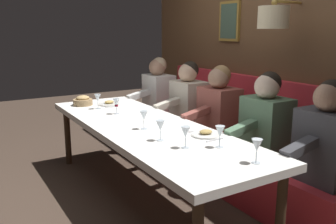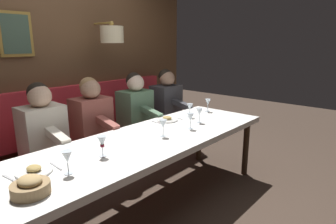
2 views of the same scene
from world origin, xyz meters
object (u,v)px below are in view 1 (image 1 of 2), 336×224
(wine_glass_3, at_px, (144,116))
(wine_glass_5, at_px, (116,103))
(diner_nearest, at_px, (326,136))
(wine_glass_0, at_px, (98,98))
(diner_farthest, at_px, (158,89))
(wine_glass_6, at_px, (257,146))
(dining_table, at_px, (145,131))
(diner_near, at_px, (266,119))
(bread_bowl, at_px, (83,101))
(diner_far, at_px, (188,98))
(diner_middle, at_px, (219,106))
(wine_glass_2, at_px, (220,132))
(wine_glass_4, at_px, (160,126))
(wine_glass_1, at_px, (185,133))

(wine_glass_3, height_order, wine_glass_5, same)
(diner_nearest, xyz_separation_m, wine_glass_0, (-1.00, 2.12, 0.04))
(diner_farthest, height_order, wine_glass_6, diner_farthest)
(dining_table, distance_m, wine_glass_3, 0.23)
(diner_nearest, xyz_separation_m, diner_farthest, (0.00, 2.54, 0.00))
(diner_near, distance_m, bread_bowl, 2.10)
(bread_bowl, bearing_deg, diner_far, -28.26)
(wine_glass_5, bearing_deg, diner_middle, -29.45)
(diner_middle, distance_m, wine_glass_6, 1.45)
(wine_glass_0, distance_m, wine_glass_6, 2.14)
(wine_glass_2, bearing_deg, diner_farthest, 71.86)
(wine_glass_2, height_order, wine_glass_4, same)
(diner_middle, bearing_deg, wine_glass_0, 139.41)
(diner_nearest, bearing_deg, dining_table, 125.26)
(wine_glass_1, height_order, wine_glass_6, same)
(wine_glass_3, bearing_deg, diner_middle, 8.71)
(wine_glass_1, height_order, wine_glass_4, same)
(wine_glass_1, bearing_deg, wine_glass_3, 91.91)
(diner_nearest, relative_size, wine_glass_4, 4.82)
(diner_nearest, relative_size, wine_glass_3, 4.82)
(diner_farthest, bearing_deg, diner_far, -90.00)
(diner_far, xyz_separation_m, diner_farthest, (0.00, 0.71, 0.00))
(wine_glass_6, bearing_deg, wine_glass_1, 113.84)
(diner_near, height_order, wine_glass_2, diner_near)
(wine_glass_5, bearing_deg, dining_table, -85.52)
(diner_farthest, distance_m, wine_glass_6, 2.64)
(diner_middle, distance_m, wine_glass_0, 1.32)
(wine_glass_4, distance_m, bread_bowl, 1.65)
(dining_table, distance_m, diner_farthest, 1.57)
(wine_glass_0, distance_m, wine_glass_2, 1.77)
(wine_glass_5, bearing_deg, wine_glass_2, -81.24)
(diner_nearest, distance_m, diner_far, 1.82)
(dining_table, relative_size, bread_bowl, 12.99)
(diner_farthest, distance_m, bread_bowl, 1.09)
(dining_table, distance_m, diner_nearest, 1.53)
(wine_glass_3, bearing_deg, diner_farthest, 56.12)
(diner_middle, xyz_separation_m, wine_glass_2, (-0.71, -0.89, 0.04))
(diner_near, xyz_separation_m, diner_far, (0.00, 1.22, 0.00))
(diner_farthest, distance_m, wine_glass_1, 2.24)
(wine_glass_3, height_order, bread_bowl, wine_glass_3)
(diner_near, height_order, wine_glass_4, diner_near)
(wine_glass_0, xyz_separation_m, wine_glass_6, (0.29, -2.12, 0.00))
(dining_table, xyz_separation_m, wine_glass_4, (-0.12, -0.49, 0.18))
(dining_table, distance_m, wine_glass_1, 0.77)
(diner_nearest, bearing_deg, diner_farthest, 90.00)
(wine_glass_3, distance_m, wine_glass_5, 0.67)
(diner_far, relative_size, wine_glass_1, 4.82)
(dining_table, xyz_separation_m, diner_nearest, (0.88, -1.25, 0.13))
(dining_table, relative_size, diner_far, 3.61)
(wine_glass_1, xyz_separation_m, bread_bowl, (-0.15, 1.90, -0.07))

